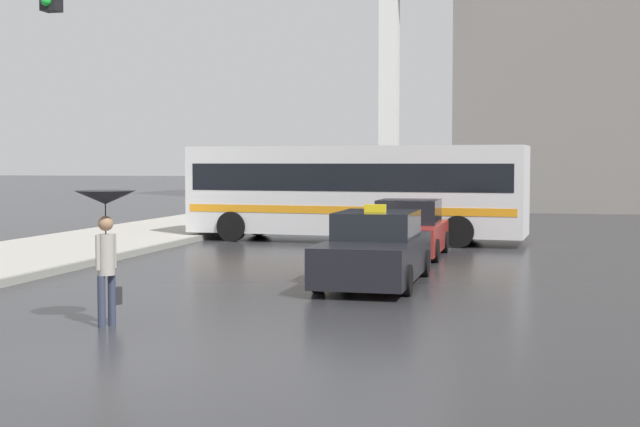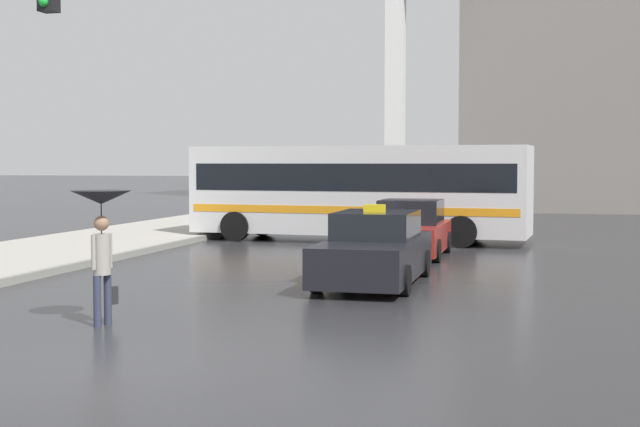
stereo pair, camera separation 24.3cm
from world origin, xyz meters
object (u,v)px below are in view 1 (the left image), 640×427
taxi (375,251)px  city_bus (355,189)px  monument_cross (389,33)px  sedan_red (408,231)px  pedestrian_with_umbrella (106,220)px

taxi → city_bus: size_ratio=0.44×
monument_cross → city_bus: bearing=-85.0°
city_bus → taxi: bearing=-162.5°
sedan_red → taxi: bearing=90.7°
taxi → monument_cross: (-3.72, 25.46, 8.18)m
pedestrian_with_umbrella → monument_cross: bearing=18.7°
taxi → monument_cross: 27.00m
city_bus → pedestrian_with_umbrella: size_ratio=5.21×
pedestrian_with_umbrella → sedan_red: bearing=2.2°
sedan_red → pedestrian_with_umbrella: pedestrian_with_umbrella is taller
taxi → monument_cross: bearing=-81.7°
taxi → city_bus: city_bus is taller
pedestrian_with_umbrella → monument_cross: monument_cross is taller
sedan_red → city_bus: 4.90m
sedan_red → pedestrian_with_umbrella: (-3.15, -11.33, 0.96)m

